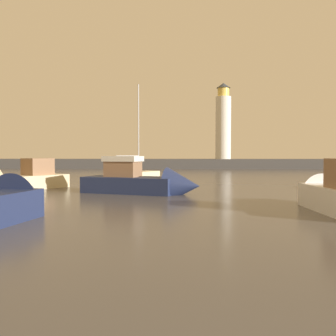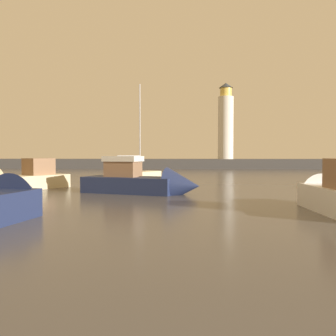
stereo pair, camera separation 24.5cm
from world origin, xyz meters
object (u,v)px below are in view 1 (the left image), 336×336
Objects in this scene: lighthouse at (223,123)px; motorboat_4 at (147,182)px; motorboat_2 at (13,181)px; sailboat_moored at (135,175)px; motorboat_0 at (334,193)px.

motorboat_4 is at bearing -102.59° from lighthouse.
lighthouse is at bearing 64.94° from motorboat_2.
lighthouse is at bearing 67.54° from sailboat_moored.
motorboat_2 is 13.82m from sailboat_moored.
motorboat_4 is (9.77, -1.72, 0.05)m from motorboat_2.
motorboat_0 is 0.69× the size of sailboat_moored.
lighthouse is at bearing 77.41° from motorboat_4.
motorboat_2 is 0.91× the size of motorboat_4.
lighthouse reaches higher than sailboat_moored.
motorboat_4 is (-9.66, -43.27, -7.50)m from lighthouse.
motorboat_2 is 0.76× the size of sailboat_moored.
motorboat_4 is at bearing 144.53° from motorboat_0.
motorboat_4 is at bearing -10.01° from motorboat_2.
motorboat_2 is at bearing -121.13° from sailboat_moored.
motorboat_0 is at bearing -35.47° from motorboat_4.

